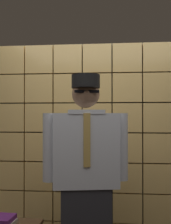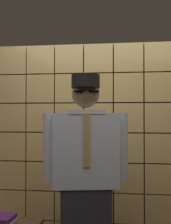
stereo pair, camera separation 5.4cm
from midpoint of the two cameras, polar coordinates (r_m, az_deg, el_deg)
glass_block_wall at (r=3.19m, az=1.90°, el=-7.02°), size 2.32×0.10×2.32m
standing_person at (r=2.49m, az=-0.59°, el=-13.00°), size 0.74×0.36×1.84m
book_stack at (r=2.58m, az=-16.89°, el=-20.44°), size 0.22×0.20×0.11m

